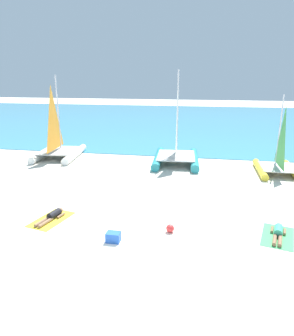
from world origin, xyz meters
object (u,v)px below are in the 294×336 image
sunbather_right (278,233)px  sailboat_yellow (278,163)px  sailboat_white (58,146)px  towel_right (278,236)px  beach_ball (170,228)px  sailboat_teal (176,150)px  sunbather_left (52,216)px  cooler_box (113,237)px  towel_left (51,219)px

sunbather_right → sailboat_yellow: bearing=93.1°
sailboat_white → towel_right: (13.21, -9.37, -0.86)m
sunbather_right → beach_ball: sunbather_right is taller
sailboat_yellow → sailboat_teal: bearing=169.1°
sunbather_left → towel_right: bearing=13.8°
sailboat_teal → towel_right: sailboat_teal is taller
sunbather_left → beach_ball: size_ratio=5.02×
sailboat_teal → beach_ball: 9.76m
sailboat_teal → towel_right: size_ratio=3.22×
cooler_box → beach_ball: bearing=29.2°
beach_ball → sailboat_white: bearing=133.5°
towel_left → beach_ball: (4.97, -0.17, 0.15)m
sailboat_teal → sailboat_yellow: size_ratio=1.31×
sailboat_yellow → sunbather_right: (-1.57, -8.07, -0.57)m
towel_right → cooler_box: 6.08m
sunbather_right → cooler_box: (-5.91, -1.52, 0.05)m
sunbather_left → sunbather_right: bearing=14.2°
cooler_box → towel_left: bearing=157.6°
sailboat_white → sunbather_right: 16.19m
towel_right → sailboat_yellow: bearing=79.0°
sailboat_teal → cooler_box: (-1.24, -10.78, -0.73)m
sunbather_right → cooler_box: 6.11m
towel_left → towel_right: same height
sailboat_teal → cooler_box: bearing=-100.2°
sailboat_white → sailboat_teal: bearing=-6.1°
towel_right → cooler_box: bearing=-166.1°
towel_right → sailboat_white: bearing=144.7°
sailboat_white → beach_ball: (9.24, -9.75, -0.71)m
sailboat_yellow → towel_right: 8.32m
sailboat_teal → cooler_box: sailboat_teal is taller
sailboat_white → cooler_box: (7.31, -10.83, -0.68)m
cooler_box → towel_right: bearing=13.9°
beach_ball → cooler_box: size_ratio=0.62×
sunbather_left → beach_ball: 4.96m
cooler_box → sailboat_yellow: bearing=52.0°
beach_ball → sailboat_teal: bearing=94.0°
sailboat_yellow → sailboat_white: (-14.79, 1.23, 0.17)m
sailboat_teal → beach_ball: bearing=-89.6°
towel_right → beach_ball: 3.99m
sailboat_yellow → towel_left: sailboat_yellow is taller
cooler_box → sunbather_left: bearing=156.5°
sailboat_white → towel_right: bearing=-41.2°
sunbather_left → sailboat_teal: bearing=78.6°
beach_ball → cooler_box: 2.21m
sailboat_yellow → towel_left: (-10.53, -8.34, -0.69)m
cooler_box → sunbather_right: bearing=14.4°
towel_left → beach_ball: bearing=-2.0°
sailboat_yellow → towel_right: sailboat_yellow is taller
sailboat_teal → towel_right: bearing=-67.1°
sunbather_right → cooler_box: size_ratio=3.11×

